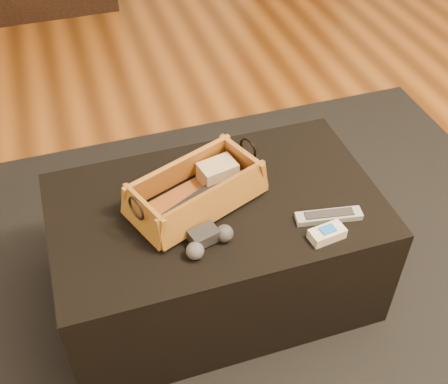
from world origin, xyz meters
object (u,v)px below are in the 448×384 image
object	(u,v)px
game_controller	(208,239)
tv_remote	(194,203)
wicker_basket	(196,191)
ottoman	(216,249)
silver_remote	(329,216)
cream_gadget	(327,234)

from	to	relation	value
game_controller	tv_remote	bearing A→B (deg)	88.79
wicker_basket	ottoman	bearing A→B (deg)	-19.81
wicker_basket	silver_remote	distance (m)	0.40
game_controller	cream_gadget	world-z (taller)	game_controller
tv_remote	wicker_basket	size ratio (longest dim) A/B	0.47
cream_gadget	wicker_basket	bearing A→B (deg)	141.54
tv_remote	silver_remote	bearing A→B (deg)	-51.33
tv_remote	silver_remote	world-z (taller)	tv_remote
ottoman	silver_remote	world-z (taller)	silver_remote
wicker_basket	silver_remote	xyz separation A→B (m)	(0.35, -0.18, -0.04)
ottoman	silver_remote	distance (m)	0.40
tv_remote	wicker_basket	xyz separation A→B (m)	(0.01, 0.02, 0.02)
tv_remote	cream_gadget	bearing A→B (deg)	-62.57
ottoman	tv_remote	bearing A→B (deg)	-178.05
tv_remote	game_controller	bearing A→B (deg)	-118.99
silver_remote	tv_remote	bearing A→B (deg)	156.45
wicker_basket	game_controller	size ratio (longest dim) A/B	2.81
tv_remote	cream_gadget	world-z (taller)	same
tv_remote	silver_remote	xyz separation A→B (m)	(0.36, -0.16, -0.02)
ottoman	tv_remote	size ratio (longest dim) A/B	4.65
ottoman	cream_gadget	world-z (taller)	cream_gadget
tv_remote	cream_gadget	xyz separation A→B (m)	(0.33, -0.23, -0.01)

